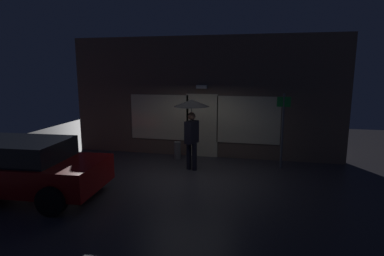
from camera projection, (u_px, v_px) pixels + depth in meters
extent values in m
plane|color=#38353A|center=(188.00, 176.00, 9.04)|extent=(18.00, 18.00, 0.00)
cube|color=brown|center=(203.00, 97.00, 10.92)|extent=(9.46, 0.30, 4.15)
cube|color=beige|center=(202.00, 126.00, 10.93)|extent=(1.10, 0.04, 2.20)
cube|color=beige|center=(160.00, 117.00, 11.21)|extent=(2.12, 0.04, 1.60)
cube|color=beige|center=(248.00, 120.00, 10.55)|extent=(2.12, 0.04, 1.60)
cube|color=white|center=(202.00, 87.00, 10.61)|extent=(0.36, 0.16, 0.12)
cylinder|color=black|center=(189.00, 156.00, 9.62)|extent=(0.15, 0.15, 0.83)
cylinder|color=black|center=(194.00, 157.00, 9.52)|extent=(0.15, 0.15, 0.83)
cube|color=black|center=(192.00, 132.00, 9.43)|extent=(0.38, 0.51, 0.67)
cube|color=silver|center=(196.00, 132.00, 9.45)|extent=(0.07, 0.14, 0.54)
cube|color=#B28C19|center=(196.00, 133.00, 9.46)|extent=(0.04, 0.06, 0.43)
sphere|color=tan|center=(192.00, 116.00, 9.35)|extent=(0.23, 0.23, 0.23)
cylinder|color=slate|center=(192.00, 115.00, 9.34)|extent=(0.02, 0.02, 0.94)
cone|color=black|center=(192.00, 103.00, 9.28)|extent=(1.05, 1.05, 0.21)
cube|color=maroon|center=(19.00, 172.00, 7.56)|extent=(4.18, 1.98, 0.64)
cube|color=black|center=(17.00, 150.00, 7.46)|extent=(2.38, 1.67, 0.47)
cylinder|color=black|center=(91.00, 174.00, 8.24)|extent=(0.65, 0.26, 0.64)
cylinder|color=black|center=(52.00, 201.00, 6.54)|extent=(0.65, 0.26, 0.64)
cylinder|color=#595B60|center=(282.00, 132.00, 9.58)|extent=(0.07, 0.07, 2.32)
cube|color=#198C33|center=(284.00, 102.00, 9.39)|extent=(0.40, 0.02, 0.30)
cylinder|color=slate|center=(177.00, 150.00, 10.74)|extent=(0.23, 0.23, 0.60)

